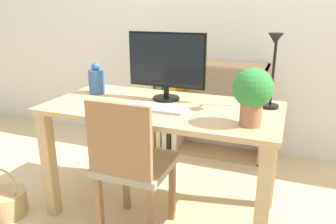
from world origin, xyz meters
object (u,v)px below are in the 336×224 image
object	(u,v)px
desk_lamp	(273,64)
basket	(7,202)
chair	(131,163)
vase	(97,80)
bookshelf	(189,109)
potted_plant	(253,92)
monitor	(166,63)
keyboard	(155,108)

from	to	relation	value
desk_lamp	basket	world-z (taller)	desk_lamp
desk_lamp	chair	world-z (taller)	desk_lamp
vase	bookshelf	distance (m)	1.05
potted_plant	bookshelf	distance (m)	1.44
monitor	vase	size ratio (longest dim) A/B	2.36
keyboard	basket	xyz separation A→B (m)	(-0.92, -0.33, -0.65)
keyboard	monitor	bearing A→B (deg)	93.58
keyboard	bookshelf	world-z (taller)	bookshelf
monitor	chair	xyz separation A→B (m)	(-0.04, -0.43, -0.50)
potted_plant	vase	bearing A→B (deg)	165.45
vase	basket	bearing A→B (deg)	-127.47
desk_lamp	potted_plant	bearing A→B (deg)	-103.31
monitor	vase	world-z (taller)	monitor
desk_lamp	bookshelf	distance (m)	1.30
chair	basket	distance (m)	0.95
monitor	basket	size ratio (longest dim) A/B	1.53
monitor	basket	world-z (taller)	monitor
bookshelf	keyboard	bearing A→B (deg)	-83.15
vase	basket	size ratio (longest dim) A/B	0.65
potted_plant	desk_lamp	bearing A→B (deg)	76.69
potted_plant	bookshelf	size ratio (longest dim) A/B	0.30
monitor	vase	bearing A→B (deg)	-177.47
vase	desk_lamp	world-z (taller)	desk_lamp
chair	bookshelf	distance (m)	1.30
monitor	chair	bearing A→B (deg)	-95.63
vase	bookshelf	world-z (taller)	vase
monitor	keyboard	xyz separation A→B (m)	(0.01, -0.22, -0.23)
monitor	vase	distance (m)	0.52
monitor	chair	size ratio (longest dim) A/B	0.59
chair	vase	bearing A→B (deg)	134.82
keyboard	desk_lamp	size ratio (longest dim) A/B	0.83
chair	monitor	bearing A→B (deg)	80.92
basket	monitor	bearing A→B (deg)	31.12
desk_lamp	chair	bearing A→B (deg)	-148.05
vase	keyboard	bearing A→B (deg)	-20.71
keyboard	chair	world-z (taller)	chair
desk_lamp	bookshelf	size ratio (longest dim) A/B	0.44
desk_lamp	basket	distance (m)	1.87
vase	basket	distance (m)	0.99
chair	bookshelf	bearing A→B (deg)	89.79
vase	chair	bearing A→B (deg)	-41.73
keyboard	potted_plant	size ratio (longest dim) A/B	1.25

